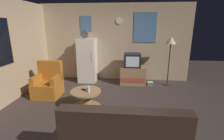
{
  "coord_description": "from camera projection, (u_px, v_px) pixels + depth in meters",
  "views": [
    {
      "loc": [
        0.44,
        -3.4,
        1.94
      ],
      "look_at": [
        0.04,
        0.9,
        0.75
      ],
      "focal_mm": 26.34,
      "sensor_mm": 36.0,
      "label": 1
    }
  ],
  "objects": [
    {
      "name": "tv_stand",
      "position": [
        133.0,
        75.0,
        5.54
      ],
      "size": [
        0.84,
        0.53,
        0.6
      ],
      "color": "#9E754C",
      "rests_on": "ground_plane"
    },
    {
      "name": "wine_glass",
      "position": [
        89.0,
        89.0,
        3.75
      ],
      "size": [
        0.05,
        0.05,
        0.15
      ],
      "primitive_type": "cylinder",
      "color": "silver",
      "rests_on": "coffee_table"
    },
    {
      "name": "crt_tv",
      "position": [
        132.0,
        60.0,
        5.4
      ],
      "size": [
        0.54,
        0.51,
        0.44
      ],
      "color": "black",
      "rests_on": "tv_stand"
    },
    {
      "name": "book_stack",
      "position": [
        150.0,
        83.0,
        5.48
      ],
      "size": [
        0.19,
        0.18,
        0.1
      ],
      "color": "#64C66A",
      "rests_on": "ground_plane"
    },
    {
      "name": "ground_plane",
      "position": [
        107.0,
        111.0,
        3.82
      ],
      "size": [
        12.0,
        12.0,
        0.0
      ],
      "primitive_type": "plane",
      "color": "#3D332D"
    },
    {
      "name": "couch",
      "position": [
        123.0,
        139.0,
        2.42
      ],
      "size": [
        1.7,
        0.8,
        0.92
      ],
      "color": "#38281E",
      "rests_on": "ground_plane"
    },
    {
      "name": "remote_control",
      "position": [
        84.0,
        90.0,
        3.89
      ],
      "size": [
        0.16,
        0.09,
        0.02
      ],
      "primitive_type": "cube",
      "rotation": [
        0.0,
        0.0,
        -0.36
      ],
      "color": "black",
      "rests_on": "coffee_table"
    },
    {
      "name": "armchair",
      "position": [
        48.0,
        84.0,
        4.6
      ],
      "size": [
        0.68,
        0.68,
        0.96
      ],
      "color": "#B2661E",
      "rests_on": "ground_plane"
    },
    {
      "name": "mug_ceramic_white",
      "position": [
        87.0,
        89.0,
        3.8
      ],
      "size": [
        0.08,
        0.08,
        0.09
      ],
      "primitive_type": "cylinder",
      "color": "silver",
      "rests_on": "coffee_table"
    },
    {
      "name": "standing_lamp",
      "position": [
        171.0,
        44.0,
        5.13
      ],
      "size": [
        0.32,
        0.32,
        1.59
      ],
      "color": "#332D28",
      "rests_on": "ground_plane"
    },
    {
      "name": "wall_with_art",
      "position": [
        115.0,
        43.0,
        5.81
      ],
      "size": [
        5.2,
        0.12,
        2.65
      ],
      "color": "tan",
      "rests_on": "ground_plane"
    },
    {
      "name": "fridge",
      "position": [
        87.0,
        60.0,
        5.7
      ],
      "size": [
        0.6,
        0.62,
        1.77
      ],
      "color": "silver",
      "rests_on": "ground_plane"
    },
    {
      "name": "coffee_table",
      "position": [
        86.0,
        100.0,
        3.9
      ],
      "size": [
        0.72,
        0.72,
        0.45
      ],
      "color": "#9E754C",
      "rests_on": "ground_plane"
    }
  ]
}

